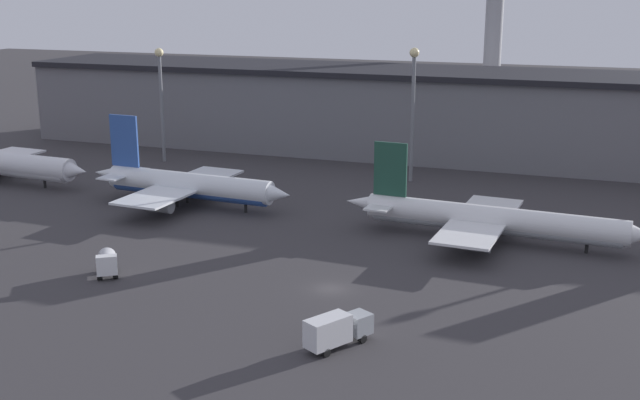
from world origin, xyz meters
name	(u,v)px	position (x,y,z in m)	size (l,w,h in m)	color
ground	(330,289)	(0.00, 0.00, 0.00)	(600.00, 600.00, 0.00)	#383538
terminal_building	(454,114)	(0.00, 82.47, 9.36)	(195.62, 25.69, 18.62)	slate
airplane_1	(187,185)	(-35.19, 28.57, 3.55)	(38.40, 28.77, 14.64)	white
airplane_2	(489,219)	(15.67, 25.62, 3.29)	(44.95, 27.15, 13.48)	white
service_vehicle_1	(107,262)	(-28.54, -5.04, 1.79)	(4.58, 5.19, 3.21)	white
service_vehicle_2	(336,329)	(5.83, -15.43, 2.02)	(5.92, 7.90, 3.64)	#9EA3A8
lamp_post_0	(161,90)	(-56.68, 58.10, 15.15)	(1.80, 1.80, 23.65)	slate
lamp_post_1	(413,97)	(-3.48, 58.10, 15.93)	(1.80, 1.80, 25.05)	slate
control_tower	(494,20)	(2.49, 120.80, 27.69)	(9.00, 9.00, 48.02)	#99999E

